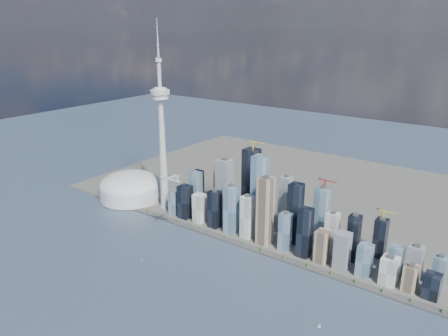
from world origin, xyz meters
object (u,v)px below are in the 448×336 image
Objects in this scene: needle_tower at (162,133)px; sailboat_east at (319,326)px; dome_stadium at (131,187)px; sailboat_west at (142,260)px; airplane at (170,179)px.

sailboat_east is (618.06, -238.30, -232.74)m from needle_tower.
dome_stadium is 408.43m from sailboat_west.
airplane is (173.13, -155.53, -60.47)m from needle_tower.
dome_stadium is at bearing 153.29° from sailboat_east.
airplane is 484.24m from sailboat_east.
airplane reaches higher than dome_stadium.
needle_tower is at bearing 138.42° from sailboat_west.
needle_tower is at bearing 134.47° from airplane.
sailboat_west is at bearing 173.58° from sailboat_east.
airplane is at bearing -24.93° from dome_stadium.
airplane is at bearing -41.93° from needle_tower.
sailboat_west is 1.06× the size of sailboat_east.
needle_tower is 8.46× the size of airplane.
needle_tower is 241.40m from dome_stadium.
sailboat_east is at bearing 18.33° from sailboat_west.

